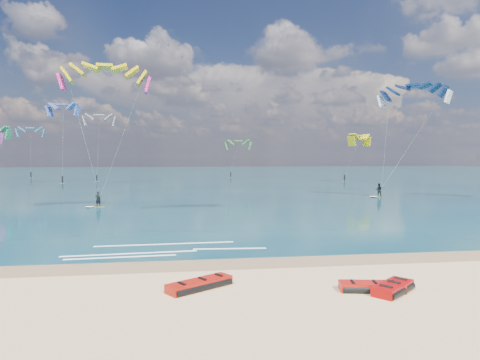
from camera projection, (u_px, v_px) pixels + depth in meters
name	position (u px, v px, depth m)	size (l,w,h in m)	color
ground	(176.00, 196.00, 57.46)	(320.00, 320.00, 0.00)	tan
wet_sand_strip	(169.00, 266.00, 20.87)	(320.00, 2.40, 0.01)	brown
sea	(179.00, 175.00, 120.76)	(320.00, 200.00, 0.04)	#0B303E
packed_kite_left	(200.00, 289.00, 17.29)	(3.03, 1.15, 0.42)	#A81308
packed_kite_mid	(372.00, 291.00, 16.97)	(2.71, 1.12, 0.41)	#AD130C
packed_kite_right	(393.00, 293.00, 16.77)	(2.35, 1.23, 0.45)	#990606
kitesurfer_main	(102.00, 132.00, 41.52)	(8.96, 7.52, 15.12)	gold
kitesurfer_far	(397.00, 133.00, 53.74)	(9.10, 8.01, 15.65)	#8BB71B
shoreline_foam	(157.00, 250.00, 24.17)	(11.29, 3.65, 0.01)	white
distant_kites	(105.00, 154.00, 88.59)	(78.89, 29.03, 15.11)	#25854C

